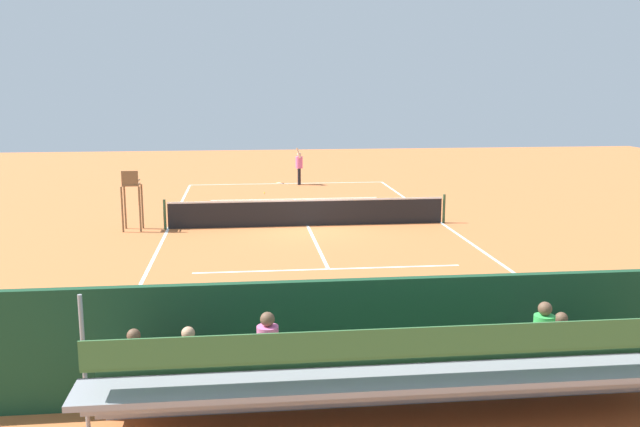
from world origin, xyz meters
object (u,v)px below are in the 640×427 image
umpire_chair (131,194)px  tennis_ball_near (264,193)px  bleacher_stand (407,376)px  tennis_player (299,165)px  tennis_racket (279,183)px  courtside_bench (563,338)px  equipment_bag (462,366)px  tennis_net (308,212)px

umpire_chair → tennis_ball_near: size_ratio=32.42×
bleacher_stand → tennis_player: (-0.60, -25.85, 0.11)m
tennis_racket → bleacher_stand: bearing=90.9°
tennis_racket → tennis_ball_near: bearing=75.6°
bleacher_stand → tennis_racket: size_ratio=16.65×
tennis_racket → tennis_ball_near: size_ratio=8.25×
courtside_bench → equipment_bag: courtside_bench is taller
tennis_net → tennis_player: tennis_player is taller
tennis_net → equipment_bag: 13.48m
bleacher_stand → tennis_ball_near: 23.15m
umpire_chair → tennis_player: (-6.78, -10.65, -0.30)m
equipment_bag → tennis_racket: bearing=-85.7°
umpire_chair → tennis_net: bearing=-178.9°
tennis_net → tennis_ball_near: tennis_net is taller
bleacher_stand → equipment_bag: bleacher_stand is taller
umpire_chair → courtside_bench: (-9.56, 13.15, -0.76)m
tennis_racket → tennis_ball_near: tennis_ball_near is taller
courtside_bench → equipment_bag: bearing=3.8°
courtside_bench → bleacher_stand: bearing=31.2°
tennis_net → umpire_chair: size_ratio=4.81×
bleacher_stand → tennis_racket: (0.40, -26.54, -0.89)m
bleacher_stand → tennis_net: bearing=-90.1°
courtside_bench → umpire_chair: bearing=-54.0°
courtside_bench → tennis_ball_near: 21.57m
tennis_ball_near → tennis_net: bearing=99.5°
bleacher_stand → tennis_player: size_ratio=4.70×
courtside_bench → tennis_player: size_ratio=0.93×
courtside_bench → tennis_racket: 24.79m
bleacher_stand → equipment_bag: bearing=-127.4°
tennis_net → tennis_ball_near: (1.30, -7.78, -0.47)m
tennis_net → tennis_racket: tennis_net is taller
bleacher_stand → courtside_bench: (-3.38, -2.04, -0.35)m
umpire_chair → tennis_racket: umpire_chair is taller
tennis_net → tennis_player: (-0.58, -10.53, 0.51)m
bleacher_stand → tennis_racket: bearing=-89.1°
bleacher_stand → tennis_player: bearing=-91.3°
tennis_player → tennis_racket: (1.00, -0.70, -1.00)m
tennis_net → courtside_bench: size_ratio=5.72×
umpire_chair → bleacher_stand: bearing=112.1°
umpire_chair → tennis_ball_near: bearing=-121.8°
tennis_net → bleacher_stand: 15.32m
bleacher_stand → tennis_ball_near: bearing=-86.8°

